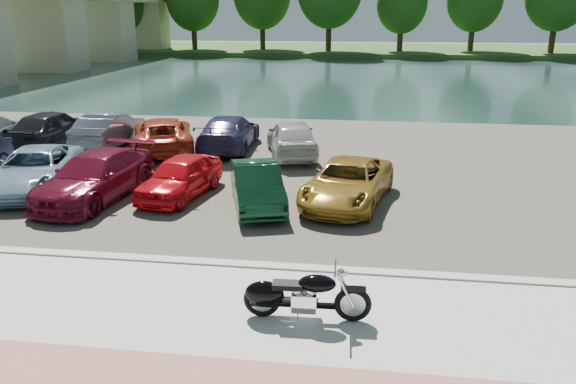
% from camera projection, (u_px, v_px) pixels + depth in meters
% --- Properties ---
extents(ground, '(200.00, 200.00, 0.00)m').
position_uv_depth(ground, '(254.00, 317.00, 10.50)').
color(ground, '#595447').
rests_on(ground, ground).
extents(promenade, '(60.00, 6.00, 0.10)m').
position_uv_depth(promenade, '(242.00, 345.00, 9.54)').
color(promenade, '#BAB6AF').
rests_on(promenade, ground).
extents(kerb, '(60.00, 0.30, 0.14)m').
position_uv_depth(kerb, '(271.00, 268.00, 12.36)').
color(kerb, '#BAB6AF').
rests_on(kerb, ground).
extents(parking_lot, '(60.00, 18.00, 0.04)m').
position_uv_depth(parking_lot, '(311.00, 164.00, 20.86)').
color(parking_lot, '#3D3931').
rests_on(parking_lot, ground).
extents(river, '(120.00, 40.00, 0.00)m').
position_uv_depth(river, '(344.00, 78.00, 48.21)').
color(river, '#1B3130').
rests_on(river, ground).
extents(far_bank, '(120.00, 24.00, 0.60)m').
position_uv_depth(far_bank, '(353.00, 50.00, 78.29)').
color(far_bank, '#1F4518').
rests_on(far_bank, ground).
extents(bridge, '(7.00, 56.00, 8.55)m').
position_uv_depth(bridge, '(38.00, 10.00, 51.10)').
color(bridge, tan).
rests_on(bridge, ground).
extents(motorcycle, '(2.33, 0.75, 1.05)m').
position_uv_depth(motorcycle, '(295.00, 295.00, 10.14)').
color(motorcycle, black).
rests_on(motorcycle, promenade).
extents(car_2, '(3.21, 5.09, 1.31)m').
position_uv_depth(car_2, '(35.00, 170.00, 17.67)').
color(car_2, '#83A4BE').
rests_on(car_2, parking_lot).
extents(car_3, '(2.50, 4.98, 1.39)m').
position_uv_depth(car_3, '(95.00, 177.00, 16.78)').
color(car_3, maroon).
rests_on(car_3, parking_lot).
extents(car_4, '(2.10, 3.87, 1.25)m').
position_uv_depth(car_4, '(180.00, 176.00, 17.06)').
color(car_4, red).
rests_on(car_4, parking_lot).
extents(car_5, '(2.36, 4.01, 1.25)m').
position_uv_depth(car_5, '(257.00, 185.00, 16.18)').
color(car_5, '#0F3A20').
rests_on(car_5, parking_lot).
extents(car_6, '(2.96, 4.84, 1.25)m').
position_uv_depth(car_6, '(348.00, 182.00, 16.46)').
color(car_6, '#A57A26').
rests_on(car_6, parking_lot).
extents(car_8, '(2.12, 4.59, 1.52)m').
position_uv_depth(car_8, '(52.00, 127.00, 23.59)').
color(car_8, black).
rests_on(car_8, parking_lot).
extents(car_9, '(1.56, 4.32, 1.42)m').
position_uv_depth(car_9, '(109.00, 129.00, 23.43)').
color(car_9, slate).
rests_on(car_9, parking_lot).
extents(car_10, '(3.83, 5.41, 1.37)m').
position_uv_depth(car_10, '(163.00, 135.00, 22.55)').
color(car_10, '#AC361C').
rests_on(car_10, parking_lot).
extents(car_11, '(2.07, 4.85, 1.39)m').
position_uv_depth(car_11, '(229.00, 132.00, 22.93)').
color(car_11, '#2C2951').
rests_on(car_11, parking_lot).
extents(car_12, '(2.71, 4.60, 1.47)m').
position_uv_depth(car_12, '(292.00, 138.00, 21.78)').
color(car_12, beige).
rests_on(car_12, parking_lot).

